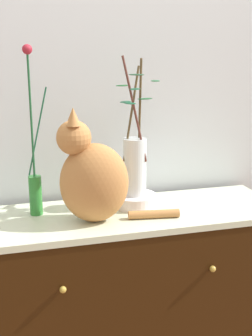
% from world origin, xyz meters
% --- Properties ---
extents(wall_back, '(4.40, 0.08, 2.60)m').
position_xyz_m(wall_back, '(0.00, 0.28, 1.30)').
color(wall_back, silver).
rests_on(wall_back, ground_plane).
extents(sideboard, '(1.27, 0.43, 0.81)m').
position_xyz_m(sideboard, '(0.00, -0.00, 0.40)').
color(sideboard, black).
rests_on(sideboard, ground_plane).
extents(cat_sitting, '(0.46, 0.20, 0.42)m').
position_xyz_m(cat_sitting, '(-0.14, -0.06, 0.98)').
color(cat_sitting, '#B47640').
rests_on(cat_sitting, sideboard).
extents(vase_slim_green, '(0.09, 0.05, 0.64)m').
position_xyz_m(vase_slim_green, '(-0.34, 0.07, 0.96)').
color(vase_slim_green, '#2B7A2F').
rests_on(vase_slim_green, sideboard).
extents(bowl_porcelain, '(0.18, 0.18, 0.05)m').
position_xyz_m(bowl_porcelain, '(0.05, 0.06, 0.83)').
color(bowl_porcelain, white).
rests_on(bowl_porcelain, sideboard).
extents(vase_glass_clear, '(0.18, 0.22, 0.55)m').
position_xyz_m(vase_glass_clear, '(0.05, 0.06, 1.00)').
color(vase_glass_clear, silver).
rests_on(vase_glass_clear, bowl_porcelain).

